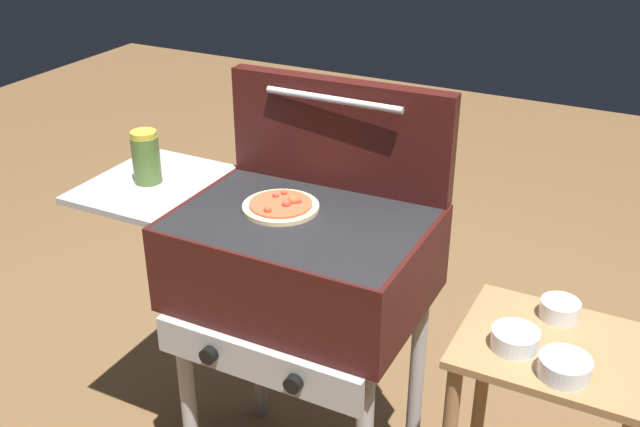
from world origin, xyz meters
TOP-DOWN VIEW (x-y plane):
  - grill at (-0.01, -0.00)m, footprint 0.96×0.53m
  - grill_lid_open at (0.00, 0.21)m, footprint 0.63×0.09m
  - pizza_pepperoni at (-0.07, 0.01)m, footprint 0.20×0.20m
  - sauce_jar at (-0.48, -0.01)m, footprint 0.08×0.08m
  - prep_table at (0.66, 0.00)m, footprint 0.44×0.36m
  - topping_bowl_near at (0.69, -0.11)m, footprint 0.11×0.11m
  - topping_bowl_far at (0.64, 0.11)m, footprint 0.09×0.09m
  - topping_bowl_middle at (0.57, -0.05)m, footprint 0.11×0.11m

SIDE VIEW (x-z plane):
  - prep_table at x=0.66m, z-range 0.16..0.88m
  - topping_bowl_middle at x=0.57m, z-range 0.72..0.77m
  - topping_bowl_near at x=0.69m, z-range 0.72..0.77m
  - topping_bowl_far at x=0.64m, z-range 0.72..0.77m
  - grill at x=-0.01m, z-range 0.31..1.21m
  - pizza_pepperoni at x=-0.07m, z-range 0.89..0.93m
  - sauce_jar at x=-0.48m, z-range 0.90..1.05m
  - grill_lid_open at x=0.00m, z-range 0.90..1.20m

